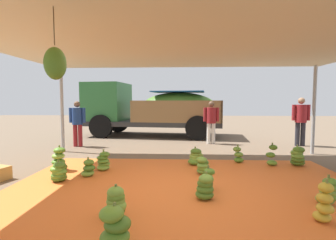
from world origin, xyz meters
name	(u,v)px	position (x,y,z in m)	size (l,w,h in m)	color
ground_plane	(185,155)	(0.00, 3.00, 0.00)	(40.00, 40.00, 0.00)	brown
tarp_orange	(188,191)	(0.00, 0.00, 0.01)	(6.58, 4.76, 0.01)	orange
tent_canopy	(189,39)	(-0.01, -0.10, 2.60)	(8.00, 7.00, 2.67)	#9EA0A5
banana_bunch_0	(298,157)	(2.71, 1.84, 0.23)	(0.41, 0.41, 0.52)	#477523
banana_bunch_1	(196,157)	(0.24, 1.84, 0.20)	(0.45, 0.46, 0.45)	#518428
banana_bunch_3	(272,156)	(2.10, 1.86, 0.24)	(0.34, 0.33, 0.56)	#60932D
banana_bunch_4	(238,155)	(1.35, 2.12, 0.20)	(0.35, 0.35, 0.46)	#518428
banana_bunch_5	(116,202)	(-1.02, -1.01, 0.20)	(0.34, 0.35, 0.44)	#477523
banana_bunch_6	(115,226)	(-0.85, -1.69, 0.21)	(0.41, 0.40, 0.47)	#518428
banana_bunch_7	(59,160)	(-2.87, 1.16, 0.25)	(0.40, 0.38, 0.58)	#477523
banana_bunch_8	(88,169)	(-2.05, 0.75, 0.17)	(0.37, 0.37, 0.41)	#75A83D
banana_bunch_9	(207,180)	(0.34, 0.06, 0.19)	(0.32, 0.31, 0.45)	#75A83D
banana_bunch_10	(59,172)	(-2.51, 0.39, 0.19)	(0.42, 0.41, 0.43)	#477523
banana_bunch_11	(203,166)	(0.35, 1.04, 0.19)	(0.39, 0.39, 0.43)	#6B9E38
banana_bunch_12	(103,162)	(-1.88, 1.24, 0.21)	(0.38, 0.40, 0.48)	#75A83D
banana_bunch_13	(205,187)	(0.26, -0.35, 0.20)	(0.41, 0.41, 0.45)	#477523
banana_bunch_14	(324,204)	(1.72, -1.06, 0.25)	(0.30, 0.32, 0.58)	gold
banana_bunch_15	(328,192)	(2.10, -0.49, 0.20)	(0.38, 0.37, 0.46)	#6B9E38
cargo_truck_main	(150,108)	(-1.50, 7.08, 1.25)	(6.26, 2.96, 2.40)	#2D2D2D
worker_0	(301,118)	(4.09, 4.70, 0.99)	(0.62, 0.38, 1.70)	#26262D
worker_1	(211,119)	(1.00, 4.98, 0.92)	(0.57, 0.35, 1.57)	silver
worker_2	(77,120)	(-3.70, 4.20, 0.92)	(0.58, 0.35, 1.57)	maroon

